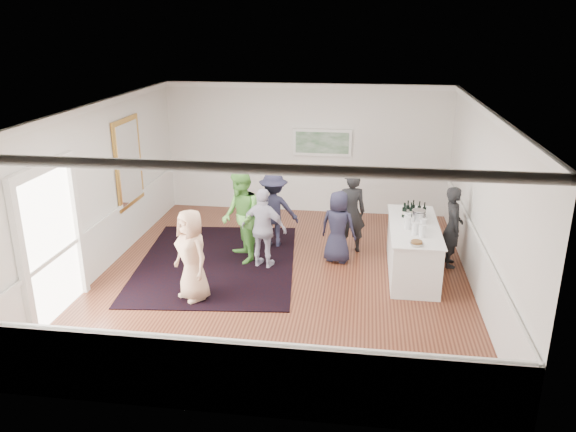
# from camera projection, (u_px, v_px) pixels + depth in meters

# --- Properties ---
(floor) EXTENTS (8.00, 8.00, 0.00)m
(floor) POSITION_uv_depth(u_px,v_px,m) (283.00, 276.00, 10.67)
(floor) COLOR brown
(floor) RESTS_ON ground
(ceiling) EXTENTS (7.00, 8.00, 0.02)m
(ceiling) POSITION_uv_depth(u_px,v_px,m) (282.00, 107.00, 9.61)
(ceiling) COLOR white
(ceiling) RESTS_ON wall_back
(wall_left) EXTENTS (0.02, 8.00, 3.20)m
(wall_left) POSITION_uv_depth(u_px,v_px,m) (100.00, 189.00, 10.59)
(wall_left) COLOR white
(wall_left) RESTS_ON floor
(wall_right) EXTENTS (0.02, 8.00, 3.20)m
(wall_right) POSITION_uv_depth(u_px,v_px,m) (483.00, 204.00, 9.69)
(wall_right) COLOR white
(wall_right) RESTS_ON floor
(wall_back) EXTENTS (7.00, 0.02, 3.20)m
(wall_back) POSITION_uv_depth(u_px,v_px,m) (306.00, 149.00, 13.88)
(wall_back) COLOR white
(wall_back) RESTS_ON floor
(wall_front) EXTENTS (7.00, 0.02, 3.20)m
(wall_front) POSITION_uv_depth(u_px,v_px,m) (232.00, 299.00, 6.40)
(wall_front) COLOR white
(wall_front) RESTS_ON floor
(wainscoting) EXTENTS (7.00, 8.00, 1.00)m
(wainscoting) POSITION_uv_depth(u_px,v_px,m) (283.00, 252.00, 10.50)
(wainscoting) COLOR white
(wainscoting) RESTS_ON floor
(mirror) EXTENTS (0.05, 1.25, 1.85)m
(mirror) POSITION_uv_depth(u_px,v_px,m) (129.00, 162.00, 11.74)
(mirror) COLOR #BD8A37
(mirror) RESTS_ON wall_left
(doorway) EXTENTS (0.10, 1.78, 2.56)m
(doorway) POSITION_uv_depth(u_px,v_px,m) (50.00, 234.00, 8.87)
(doorway) COLOR white
(doorway) RESTS_ON wall_left
(landscape_painting) EXTENTS (1.44, 0.06, 0.66)m
(landscape_painting) POSITION_uv_depth(u_px,v_px,m) (322.00, 143.00, 13.72)
(landscape_painting) COLOR white
(landscape_painting) RESTS_ON wall_back
(area_rug) EXTENTS (3.44, 4.30, 0.02)m
(area_rug) POSITION_uv_depth(u_px,v_px,m) (217.00, 262.00, 11.28)
(area_rug) COLOR black
(area_rug) RESTS_ON floor
(serving_table) EXTENTS (0.91, 2.41, 0.98)m
(serving_table) POSITION_uv_depth(u_px,v_px,m) (413.00, 249.00, 10.68)
(serving_table) COLOR white
(serving_table) RESTS_ON floor
(bartender) EXTENTS (0.39, 0.59, 1.61)m
(bartender) POSITION_uv_depth(u_px,v_px,m) (453.00, 227.00, 10.92)
(bartender) COLOR black
(bartender) RESTS_ON floor
(guest_tan) EXTENTS (0.94, 0.91, 1.63)m
(guest_tan) POSITION_uv_depth(u_px,v_px,m) (192.00, 255.00, 9.58)
(guest_tan) COLOR tan
(guest_tan) RESTS_ON floor
(guest_green) EXTENTS (1.04, 1.13, 1.86)m
(guest_green) POSITION_uv_depth(u_px,v_px,m) (241.00, 217.00, 11.09)
(guest_green) COLOR #5CAA44
(guest_green) RESTS_ON floor
(guest_lilac) EXTENTS (1.00, 0.60, 1.60)m
(guest_lilac) POSITION_uv_depth(u_px,v_px,m) (264.00, 229.00, 10.85)
(guest_lilac) COLOR #B7B1C6
(guest_lilac) RESTS_ON floor
(guest_dark_a) EXTENTS (1.09, 0.67, 1.62)m
(guest_dark_a) POSITION_uv_depth(u_px,v_px,m) (274.00, 210.00, 11.89)
(guest_dark_a) COLOR #202036
(guest_dark_a) RESTS_ON floor
(guest_dark_b) EXTENTS (0.70, 0.53, 1.72)m
(guest_dark_b) POSITION_uv_depth(u_px,v_px,m) (351.00, 212.00, 11.58)
(guest_dark_b) COLOR black
(guest_dark_b) RESTS_ON floor
(guest_navy) EXTENTS (0.82, 0.65, 1.47)m
(guest_navy) POSITION_uv_depth(u_px,v_px,m) (338.00, 227.00, 11.12)
(guest_navy) COLOR #202036
(guest_navy) RESTS_ON floor
(wine_bottles) EXTENTS (0.47, 0.29, 0.31)m
(wine_bottles) POSITION_uv_depth(u_px,v_px,m) (413.00, 209.00, 10.94)
(wine_bottles) COLOR black
(wine_bottles) RESTS_ON serving_table
(juice_pitchers) EXTENTS (0.39, 0.72, 0.24)m
(juice_pitchers) POSITION_uv_depth(u_px,v_px,m) (415.00, 225.00, 10.18)
(juice_pitchers) COLOR #7AB13F
(juice_pitchers) RESTS_ON serving_table
(ice_bucket) EXTENTS (0.26, 0.26, 0.25)m
(ice_bucket) POSITION_uv_depth(u_px,v_px,m) (418.00, 217.00, 10.62)
(ice_bucket) COLOR silver
(ice_bucket) RESTS_ON serving_table
(nut_bowl) EXTENTS (0.24, 0.24, 0.08)m
(nut_bowl) POSITION_uv_depth(u_px,v_px,m) (417.00, 243.00, 9.56)
(nut_bowl) COLOR white
(nut_bowl) RESTS_ON serving_table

